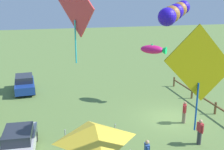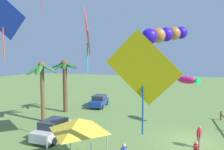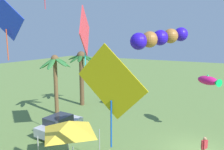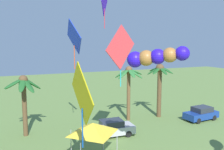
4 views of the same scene
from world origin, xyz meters
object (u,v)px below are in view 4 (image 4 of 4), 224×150
(parked_car_1, at_px, (113,128))
(palm_tree_0, at_px, (24,90))
(festival_tent, at_px, (93,128))
(palm_tree_2, at_px, (129,80))
(kite_diamond_3, at_px, (104,2))
(kite_diamond_2, at_px, (82,95))
(kite_diamond_4, at_px, (121,48))
(kite_diamond_0, at_px, (74,37))
(parked_car_0, at_px, (201,113))
(kite_tube_1, at_px, (155,57))
(palm_tree_1, at_px, (160,79))

(parked_car_1, bearing_deg, palm_tree_0, 155.84)
(parked_car_1, bearing_deg, festival_tent, -130.45)
(palm_tree_2, distance_m, kite_diamond_3, 9.13)
(palm_tree_2, height_order, kite_diamond_2, kite_diamond_2)
(kite_diamond_4, bearing_deg, kite_diamond_3, 87.50)
(palm_tree_0, height_order, kite_diamond_0, kite_diamond_0)
(parked_car_0, xyz_separation_m, festival_tent, (-14.15, -3.98, 1.72))
(kite_diamond_4, bearing_deg, kite_tube_1, -94.86)
(kite_tube_1, bearing_deg, parked_car_0, 35.31)
(palm_tree_1, relative_size, kite_tube_1, 2.38)
(palm_tree_1, bearing_deg, palm_tree_0, 179.47)
(kite_diamond_3, relative_size, kite_diamond_4, 0.78)
(kite_diamond_3, bearing_deg, kite_diamond_2, -119.08)
(parked_car_1, bearing_deg, kite_diamond_0, 151.68)
(parked_car_0, height_order, kite_diamond_2, kite_diamond_2)
(parked_car_0, bearing_deg, parked_car_1, -178.69)
(festival_tent, relative_size, kite_diamond_4, 0.61)
(palm_tree_1, xyz_separation_m, kite_diamond_3, (-7.94, -2.80, 7.63))
(parked_car_1, height_order, kite_diamond_3, kite_diamond_3)
(parked_car_0, xyz_separation_m, parked_car_1, (-10.97, -0.25, 0.00))
(kite_tube_1, distance_m, kite_diamond_4, 5.16)
(parked_car_0, bearing_deg, kite_tube_1, -144.69)
(palm_tree_2, relative_size, festival_tent, 2.12)
(palm_tree_0, xyz_separation_m, festival_tent, (4.20, -7.04, -1.80))
(palm_tree_2, xyz_separation_m, parked_car_0, (7.47, -3.30, -3.83))
(palm_tree_0, relative_size, kite_diamond_4, 1.22)
(kite_diamond_0, relative_size, kite_diamond_3, 1.24)
(parked_car_0, height_order, kite_diamond_3, kite_diamond_3)
(parked_car_0, xyz_separation_m, kite_tube_1, (-12.17, -8.62, 6.98))
(palm_tree_1, height_order, kite_tube_1, kite_tube_1)
(parked_car_0, bearing_deg, kite_diamond_0, 174.35)
(palm_tree_0, bearing_deg, kite_diamond_4, -44.78)
(palm_tree_1, xyz_separation_m, kite_diamond_0, (-10.36, -1.54, 4.59))
(parked_car_1, distance_m, kite_diamond_0, 9.00)
(kite_tube_1, relative_size, kite_diamond_2, 0.58)
(palm_tree_1, relative_size, parked_car_0, 1.56)
(parked_car_0, xyz_separation_m, kite_diamond_2, (-16.07, -7.95, 5.11))
(palm_tree_1, relative_size, parked_car_1, 1.56)
(palm_tree_2, bearing_deg, kite_tube_1, -111.54)
(kite_tube_1, distance_m, kite_diamond_2, 4.37)
(palm_tree_0, xyz_separation_m, kite_diamond_4, (6.61, -6.56, 3.89))
(kite_diamond_0, bearing_deg, parked_car_1, -28.32)
(kite_tube_1, height_order, kite_diamond_3, kite_diamond_3)
(kite_diamond_3, height_order, kite_diamond_4, kite_diamond_3)
(palm_tree_0, xyz_separation_m, kite_diamond_3, (6.77, -2.94, 7.83))
(palm_tree_2, xyz_separation_m, kite_diamond_2, (-8.60, -11.24, 1.28))
(palm_tree_0, bearing_deg, kite_diamond_3, -23.46)
(kite_diamond_3, bearing_deg, kite_diamond_0, 152.49)
(palm_tree_0, distance_m, palm_tree_1, 14.71)
(palm_tree_2, height_order, parked_car_0, palm_tree_2)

